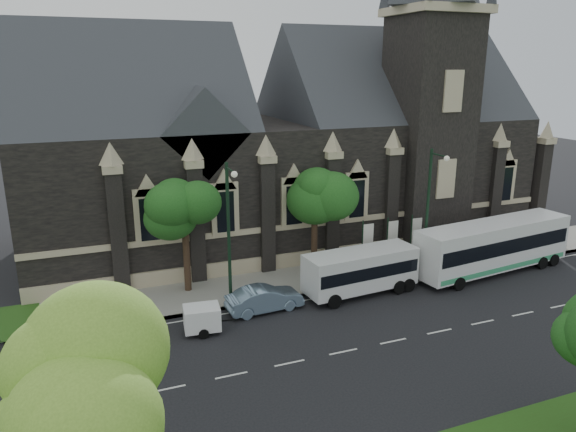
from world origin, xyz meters
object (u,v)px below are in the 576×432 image
banner_flag_left (366,242)px  car_far_red (97,337)px  banner_flag_right (414,236)px  tree_walk_left (186,206)px  tree_walk_right (316,193)px  street_lamp_near (430,206)px  sedan (265,299)px  tour_coach (493,245)px  banner_flag_center (391,239)px  street_lamp_mid (229,228)px  shuttle_bus (361,269)px  tree_park_near (100,381)px  box_trailer (202,318)px

banner_flag_left → car_far_red: (-18.13, -4.13, -1.65)m
banner_flag_right → tree_walk_left: bearing=174.0°
tree_walk_right → street_lamp_near: bearing=-28.1°
sedan → tour_coach: bearing=-94.0°
banner_flag_left → banner_flag_center: same height
sedan → street_lamp_mid: bearing=56.0°
tree_walk_left → banner_flag_right: size_ratio=1.91×
street_lamp_mid → shuttle_bus: 9.10m
banner_flag_center → sedan: (-10.52, -2.93, -1.62)m
street_lamp_near → car_far_red: bearing=-174.2°
street_lamp_near → tour_coach: bearing=-11.6°
street_lamp_near → car_far_red: size_ratio=2.09×
tree_park_near → banner_flag_center: 27.10m
street_lamp_mid → tour_coach: (18.95, -1.01, -3.11)m
tree_walk_left → banner_flag_left: size_ratio=1.91×
banner_flag_right → sedan: size_ratio=0.86×
car_far_red → box_trailer: bearing=-85.5°
tree_walk_left → banner_flag_center: bearing=-6.9°
tree_walk_right → street_lamp_mid: street_lamp_mid is taller
tree_walk_right → box_trailer: 12.30m
street_lamp_mid → tour_coach: 19.23m
shuttle_bus → box_trailer: shuttle_bus is taller
tree_park_near → car_far_red: tree_park_near is taller
banner_flag_left → shuttle_bus: banner_flag_left is taller
tree_walk_right → tour_coach: size_ratio=0.61×
tour_coach → shuttle_bus: 10.58m
banner_flag_right → tour_coach: bearing=-32.1°
shuttle_bus → box_trailer: bearing=-177.1°
box_trailer → tour_coach: bearing=10.1°
tree_park_near → shuttle_bus: bearing=42.8°
sedan → car_far_red: (-9.61, -1.20, -0.03)m
tree_walk_right → street_lamp_mid: 8.10m
street_lamp_near → banner_flag_left: size_ratio=2.25×
banner_flag_left → tree_walk_left: bearing=172.0°
shuttle_bus → banner_flag_center: bearing=30.8°
banner_flag_left → street_lamp_near: bearing=-27.2°
tree_walk_right → shuttle_bus: tree_walk_right is taller
tree_walk_left → shuttle_bus: 11.84m
street_lamp_near → street_lamp_mid: (-14.00, 0.00, 0.00)m
street_lamp_near → banner_flag_center: (-1.71, 1.91, -2.73)m
banner_flag_center → street_lamp_mid: bearing=-171.2°
banner_flag_right → street_lamp_mid: bearing=-172.4°
street_lamp_mid → shuttle_bus: bearing=-6.1°
tree_walk_left → tour_coach: (20.74, -4.62, -3.73)m
tree_walk_right → street_lamp_near: street_lamp_near is taller
street_lamp_mid → car_far_red: street_lamp_mid is taller
shuttle_bus → tree_walk_right: bearing=99.7°
banner_flag_left → banner_flag_center: size_ratio=1.00×
banner_flag_center → banner_flag_right: size_ratio=1.00×
tree_walk_left → street_lamp_near: street_lamp_near is taller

